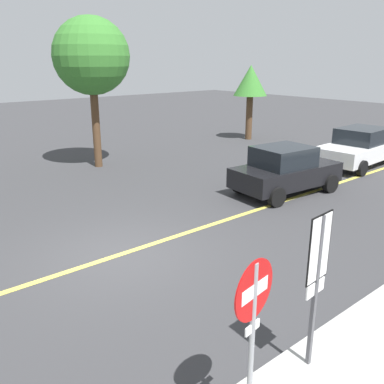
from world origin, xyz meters
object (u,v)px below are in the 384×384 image
speed_limit_sign (318,266)px  car_white_approaching (359,147)px  car_black_crossing (285,170)px  tree_centre_verge (91,57)px  tree_right_verge (250,82)px  stop_sign (253,317)px

speed_limit_sign → car_white_approaching: size_ratio=0.55×
car_white_approaching → car_black_crossing: (-5.70, -0.46, 0.00)m
car_black_crossing → tree_centre_verge: bearing=112.6°
car_white_approaching → tree_centre_verge: 11.98m
car_white_approaching → tree_right_verge: tree_right_verge is taller
speed_limit_sign → car_black_crossing: (6.76, 5.79, -0.94)m
car_black_crossing → tree_centre_verge: size_ratio=0.65×
tree_centre_verge → tree_right_verge: bearing=1.8°
speed_limit_sign → tree_right_verge: tree_right_verge is taller
speed_limit_sign → tree_right_verge: (13.44, 13.68, 1.45)m
stop_sign → tree_right_verge: tree_right_verge is taller
speed_limit_sign → car_white_approaching: (12.46, 6.25, -0.94)m
car_black_crossing → tree_right_verge: bearing=49.7°
car_black_crossing → tree_centre_verge: (-3.16, 7.59, 3.73)m
speed_limit_sign → tree_centre_verge: size_ratio=0.41×
stop_sign → tree_centre_verge: tree_centre_verge is taller
tree_centre_verge → tree_right_verge: size_ratio=1.47×
tree_centre_verge → tree_right_verge: 9.94m
car_black_crossing → car_white_approaching: bearing=4.6°
stop_sign → car_white_approaching: 15.26m
speed_limit_sign → car_white_approaching: bearing=26.6°
car_white_approaching → tree_centre_verge: tree_centre_verge is taller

